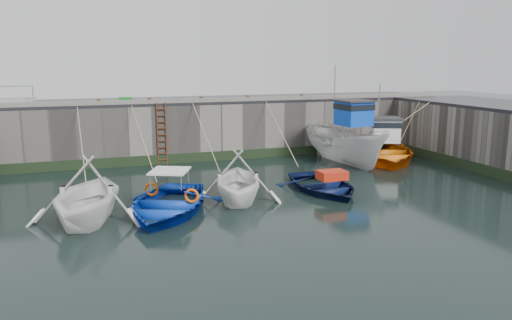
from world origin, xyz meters
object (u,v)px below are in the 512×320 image
object	(u,v)px
bollard_b	(150,101)
bollard_a	(99,102)
boat_far_orange	(381,151)
boat_near_navy	(322,190)
boat_near_blacktrim	(238,200)
boat_far_white	(346,144)
bollard_c	(201,99)
boat_near_white	(89,221)
fish_crate	(125,100)
boat_near_blue	(167,212)
bollard_e	(302,97)
bollard_d	(248,98)
ladder	(162,134)

from	to	relation	value
bollard_b	bollard_a	bearing A→B (deg)	180.00
boat_far_orange	boat_near_navy	bearing A→B (deg)	-118.65
boat_far_orange	boat_near_blacktrim	bearing A→B (deg)	-130.01
bollard_b	boat_far_white	bearing A→B (deg)	-18.97
boat_far_orange	bollard_c	distance (m)	10.15
boat_near_navy	bollard_c	world-z (taller)	bollard_c
boat_near_white	boat_near_navy	distance (m)	9.34
bollard_a	boat_near_white	bearing A→B (deg)	-95.21
fish_crate	bollard_a	world-z (taller)	bollard_a
boat_far_white	boat_near_blue	bearing A→B (deg)	-157.46
boat_near_navy	fish_crate	distance (m)	11.94
boat_far_white	bollard_a	bearing A→B (deg)	159.13
boat_near_blue	boat_near_blacktrim	world-z (taller)	boat_near_blacktrim
boat_near_navy	bollard_e	world-z (taller)	bollard_e
boat_near_blue	boat_near_blacktrim	xyz separation A→B (m)	(2.82, 0.61, 0.00)
fish_crate	bollard_b	size ratio (longest dim) A/B	2.27
boat_far_white	boat_far_orange	bearing A→B (deg)	3.07
bollard_a	bollard_c	size ratio (longest dim) A/B	1.00
boat_near_blue	bollard_d	world-z (taller)	bollard_d
boat_far_white	bollard_c	size ratio (longest dim) A/B	23.24
boat_far_white	bollard_d	distance (m)	5.88
fish_crate	boat_far_white	bearing A→B (deg)	-6.99
boat_near_navy	boat_far_white	size ratio (longest dim) A/B	0.71
fish_crate	bollard_e	world-z (taller)	bollard_e
boat_near_white	fish_crate	distance (m)	10.87
bollard_e	boat_near_navy	bearing A→B (deg)	-107.85
boat_far_white	fish_crate	bearing A→B (deg)	151.98
boat_near_blue	bollard_d	xyz separation A→B (m)	(5.94, 8.78, 3.30)
bollard_a	fish_crate	bearing A→B (deg)	39.44
bollard_e	boat_near_blue	bearing A→B (deg)	-136.13
bollard_c	boat_far_white	bearing A→B (deg)	-25.55
bollard_b	bollard_e	distance (m)	8.50
fish_crate	bollard_c	distance (m)	3.99
boat_near_blue	bollard_b	world-z (taller)	bollard_b
fish_crate	bollard_c	size ratio (longest dim) A/B	2.27
bollard_b	boat_near_blacktrim	bearing A→B (deg)	-75.04
bollard_b	bollard_e	bearing A→B (deg)	0.00
boat_near_white	boat_near_blacktrim	size ratio (longest dim) A/B	1.11
boat_near_blacktrim	bollard_d	bearing A→B (deg)	85.52
boat_near_blue	bollard_e	xyz separation A→B (m)	(9.14, 8.78, 3.30)
boat_near_navy	boat_far_orange	distance (m)	7.82
boat_near_white	bollard_d	xyz separation A→B (m)	(8.62, 9.00, 3.30)
fish_crate	bollard_d	distance (m)	6.53
boat_far_orange	bollard_b	distance (m)	12.66
fish_crate	boat_near_blacktrim	bearing A→B (deg)	-54.96
boat_far_orange	fish_crate	bearing A→B (deg)	-175.31
bollard_b	bollard_c	size ratio (longest dim) A/B	1.00
boat_near_blacktrim	bollard_b	distance (m)	9.08
ladder	boat_far_orange	size ratio (longest dim) A/B	0.39
boat_near_blacktrim	boat_near_navy	distance (m)	3.78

